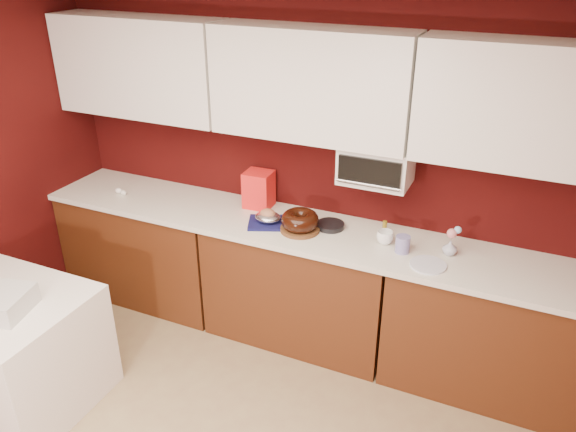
# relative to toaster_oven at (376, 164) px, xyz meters

# --- Properties ---
(ceiling) EXTENTS (4.00, 4.50, 0.02)m
(ceiling) POSITION_rel_toaster_oven_xyz_m (-0.45, -2.10, 1.12)
(ceiling) COLOR white
(ceiling) RESTS_ON wall_back
(wall_back) EXTENTS (4.00, 0.02, 2.50)m
(wall_back) POSITION_rel_toaster_oven_xyz_m (-0.45, 0.15, -0.12)
(wall_back) COLOR #380807
(wall_back) RESTS_ON floor
(base_cabinet_left) EXTENTS (1.31, 0.58, 0.86)m
(base_cabinet_left) POSITION_rel_toaster_oven_xyz_m (-1.78, -0.17, -0.95)
(base_cabinet_left) COLOR #502510
(base_cabinet_left) RESTS_ON floor
(base_cabinet_center) EXTENTS (1.31, 0.58, 0.86)m
(base_cabinet_center) POSITION_rel_toaster_oven_xyz_m (-0.45, -0.17, -0.95)
(base_cabinet_center) COLOR #502510
(base_cabinet_center) RESTS_ON floor
(base_cabinet_right) EXTENTS (1.31, 0.58, 0.86)m
(base_cabinet_right) POSITION_rel_toaster_oven_xyz_m (0.88, -0.17, -0.95)
(base_cabinet_right) COLOR #502510
(base_cabinet_right) RESTS_ON floor
(countertop) EXTENTS (4.00, 0.62, 0.04)m
(countertop) POSITION_rel_toaster_oven_xyz_m (-0.45, -0.17, -0.49)
(countertop) COLOR silver
(countertop) RESTS_ON base_cabinet_center
(upper_cabinet_left) EXTENTS (1.31, 0.33, 0.70)m
(upper_cabinet_left) POSITION_rel_toaster_oven_xyz_m (-1.78, -0.02, 0.48)
(upper_cabinet_left) COLOR white
(upper_cabinet_left) RESTS_ON wall_back
(upper_cabinet_center) EXTENTS (1.31, 0.33, 0.70)m
(upper_cabinet_center) POSITION_rel_toaster_oven_xyz_m (-0.45, -0.02, 0.48)
(upper_cabinet_center) COLOR white
(upper_cabinet_center) RESTS_ON wall_back
(upper_cabinet_right) EXTENTS (1.31, 0.33, 0.70)m
(upper_cabinet_right) POSITION_rel_toaster_oven_xyz_m (0.88, -0.02, 0.48)
(upper_cabinet_right) COLOR white
(upper_cabinet_right) RESTS_ON wall_back
(toaster_oven) EXTENTS (0.45, 0.30, 0.25)m
(toaster_oven) POSITION_rel_toaster_oven_xyz_m (0.00, 0.00, 0.00)
(toaster_oven) COLOR white
(toaster_oven) RESTS_ON upper_cabinet_center
(toaster_oven_door) EXTENTS (0.40, 0.02, 0.18)m
(toaster_oven_door) POSITION_rel_toaster_oven_xyz_m (0.00, -0.16, 0.00)
(toaster_oven_door) COLOR black
(toaster_oven_door) RESTS_ON toaster_oven
(toaster_oven_handle) EXTENTS (0.42, 0.02, 0.02)m
(toaster_oven_handle) POSITION_rel_toaster_oven_xyz_m (0.00, -0.18, -0.07)
(toaster_oven_handle) COLOR silver
(toaster_oven_handle) RESTS_ON toaster_oven
(dining_table) EXTENTS (1.00, 0.80, 0.75)m
(dining_table) POSITION_rel_toaster_oven_xyz_m (-1.85, -1.50, -1.00)
(dining_table) COLOR silver
(dining_table) RESTS_ON floor
(cake_base) EXTENTS (0.30, 0.30, 0.02)m
(cake_base) POSITION_rel_toaster_oven_xyz_m (-0.44, -0.22, -0.46)
(cake_base) COLOR brown
(cake_base) RESTS_ON countertop
(bundt_cake) EXTENTS (0.34, 0.34, 0.10)m
(bundt_cake) POSITION_rel_toaster_oven_xyz_m (-0.44, -0.22, -0.40)
(bundt_cake) COLOR black
(bundt_cake) RESTS_ON cake_base
(navy_towel) EXTENTS (0.33, 0.31, 0.02)m
(navy_towel) POSITION_rel_toaster_oven_xyz_m (-0.68, -0.22, -0.46)
(navy_towel) COLOR #131449
(navy_towel) RESTS_ON countertop
(foil_ham_nest) EXTENTS (0.18, 0.15, 0.07)m
(foil_ham_nest) POSITION_rel_toaster_oven_xyz_m (-0.68, -0.22, -0.42)
(foil_ham_nest) COLOR silver
(foil_ham_nest) RESTS_ON navy_towel
(roasted_ham) EXTENTS (0.12, 0.11, 0.07)m
(roasted_ham) POSITION_rel_toaster_oven_xyz_m (-0.68, -0.22, -0.40)
(roasted_ham) COLOR #B07250
(roasted_ham) RESTS_ON foil_ham_nest
(pandoro_box) EXTENTS (0.21, 0.19, 0.27)m
(pandoro_box) POSITION_rel_toaster_oven_xyz_m (-0.87, 0.02, -0.34)
(pandoro_box) COLOR red
(pandoro_box) RESTS_ON countertop
(dark_pan) EXTENTS (0.25, 0.25, 0.03)m
(dark_pan) POSITION_rel_toaster_oven_xyz_m (-0.27, -0.09, -0.46)
(dark_pan) COLOR black
(dark_pan) RESTS_ON countertop
(coffee_mug) EXTENTS (0.12, 0.12, 0.11)m
(coffee_mug) POSITION_rel_toaster_oven_xyz_m (0.13, -0.15, -0.42)
(coffee_mug) COLOR white
(coffee_mug) RESTS_ON countertop
(blue_jar) EXTENTS (0.11, 0.11, 0.11)m
(blue_jar) POSITION_rel_toaster_oven_xyz_m (0.26, -0.21, -0.42)
(blue_jar) COLOR navy
(blue_jar) RESTS_ON countertop
(flower_vase) EXTENTS (0.09, 0.09, 0.11)m
(flower_vase) POSITION_rel_toaster_oven_xyz_m (0.54, -0.12, -0.42)
(flower_vase) COLOR #AEB3C5
(flower_vase) RESTS_ON countertop
(flower_pink) EXTENTS (0.06, 0.06, 0.06)m
(flower_pink) POSITION_rel_toaster_oven_xyz_m (0.54, -0.12, -0.33)
(flower_pink) COLOR #DC7F82
(flower_pink) RESTS_ON flower_vase
(flower_blue) EXTENTS (0.05, 0.05, 0.05)m
(flower_blue) POSITION_rel_toaster_oven_xyz_m (0.57, -0.10, -0.30)
(flower_blue) COLOR #95C5EE
(flower_blue) RESTS_ON flower_vase
(china_plate) EXTENTS (0.27, 0.27, 0.01)m
(china_plate) POSITION_rel_toaster_oven_xyz_m (0.45, -0.32, -0.47)
(china_plate) COLOR silver
(china_plate) RESTS_ON countertop
(amber_bottle) EXTENTS (0.03, 0.03, 0.09)m
(amber_bottle) POSITION_rel_toaster_oven_xyz_m (0.09, -0.01, -0.43)
(amber_bottle) COLOR olive
(amber_bottle) RESTS_ON countertop
(egg_left) EXTENTS (0.06, 0.05, 0.04)m
(egg_left) POSITION_rel_toaster_oven_xyz_m (-1.91, -0.23, -0.45)
(egg_left) COLOR silver
(egg_left) RESTS_ON countertop
(egg_right) EXTENTS (0.07, 0.06, 0.05)m
(egg_right) POSITION_rel_toaster_oven_xyz_m (-1.97, -0.22, -0.45)
(egg_right) COLOR white
(egg_right) RESTS_ON countertop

